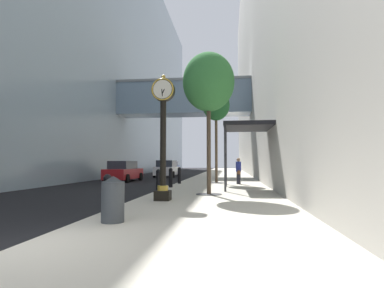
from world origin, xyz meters
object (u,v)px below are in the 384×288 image
at_px(street_clock, 163,131).
at_px(bollard_third, 158,180).
at_px(bollard_fourth, 171,177).
at_px(pedestrian_walking, 239,170).
at_px(bollard_fifth, 179,175).
at_px(bollard_nearest, 107,193).
at_px(street_tree_near, 209,83).
at_px(trash_bin, 113,198).
at_px(car_blue_far, 172,167).
at_px(car_white_mid, 167,169).
at_px(car_red_near, 124,171).
at_px(street_tree_mid_near, 216,106).

relative_size(street_clock, bollard_third, 4.35).
height_order(bollard_fourth, pedestrian_walking, pedestrian_walking).
relative_size(bollard_third, bollard_fifth, 1.00).
bearing_deg(bollard_fourth, bollard_nearest, -90.00).
relative_size(street_clock, street_tree_near, 0.75).
height_order(trash_bin, pedestrian_walking, pedestrian_walking).
bearing_deg(bollard_nearest, car_blue_far, 97.66).
bearing_deg(bollard_fifth, street_tree_near, -70.76).
relative_size(bollard_fourth, car_blue_far, 0.24).
height_order(bollard_fourth, trash_bin, bollard_fourth).
relative_size(bollard_fifth, pedestrian_walking, 0.64).
relative_size(bollard_fifth, car_white_mid, 0.23).
height_order(bollard_nearest, pedestrian_walking, pedestrian_walking).
bearing_deg(street_clock, car_red_near, 114.47).
relative_size(bollard_third, trash_bin, 1.00).
bearing_deg(bollard_nearest, bollard_fourth, 90.00).
height_order(street_tree_mid_near, car_white_mid, street_tree_mid_near).
xyz_separation_m(bollard_fourth, street_tree_near, (2.33, -3.66, 4.26)).
relative_size(bollard_third, street_tree_mid_near, 0.17).
bearing_deg(pedestrian_walking, street_tree_near, -102.10).
bearing_deg(bollard_nearest, car_white_mid, 97.55).
bearing_deg(bollard_nearest, car_red_near, 107.47).
relative_size(street_tree_near, car_white_mid, 1.34).
bearing_deg(street_clock, trash_bin, -93.55).
bearing_deg(trash_bin, street_clock, 86.45).
bearing_deg(bollard_fifth, bollard_fourth, -90.00).
distance_m(street_clock, car_white_mid, 21.45).
height_order(street_tree_mid_near, trash_bin, street_tree_mid_near).
height_order(bollard_fourth, car_red_near, car_red_near).
bearing_deg(bollard_nearest, street_tree_near, 66.79).
height_order(bollard_fourth, car_blue_far, car_blue_far).
bearing_deg(trash_bin, car_white_mid, 98.49).
bearing_deg(street_tree_mid_near, street_clock, -98.64).
xyz_separation_m(bollard_third, car_white_mid, (-3.20, 18.08, 0.14)).
distance_m(bollard_nearest, car_blue_far, 36.88).
bearing_deg(car_red_near, street_clock, -65.53).
distance_m(bollard_third, bollard_fifth, 6.07).
bearing_deg(pedestrian_walking, trash_bin, -103.65).
bearing_deg(car_white_mid, car_red_near, -103.06).
bearing_deg(bollard_third, trash_bin, -85.50).
relative_size(bollard_nearest, car_red_near, 0.23).
distance_m(bollard_fourth, car_red_near, 8.64).
bearing_deg(bollard_third, bollard_fifth, 90.00).
distance_m(pedestrian_walking, car_red_near, 9.69).
xyz_separation_m(bollard_nearest, car_red_near, (-5.07, 16.10, 0.09)).
bearing_deg(pedestrian_walking, car_white_mid, 120.10).
distance_m(street_clock, street_tree_near, 3.57).
distance_m(street_tree_mid_near, pedestrian_walking, 4.60).
bearing_deg(street_tree_near, car_red_near, 124.78).
distance_m(bollard_fourth, street_tree_mid_near, 6.51).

